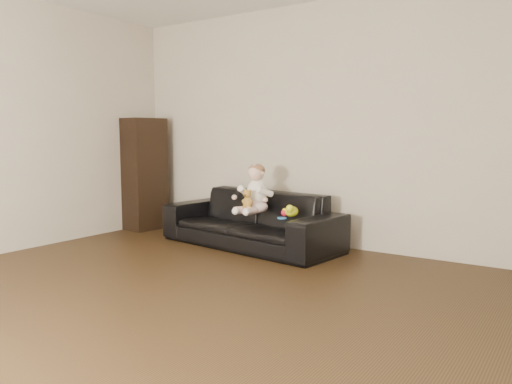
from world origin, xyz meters
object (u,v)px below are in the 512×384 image
Objects in this scene: baby at (255,192)px; teddy_bear at (248,199)px; toy_green at (292,211)px; cabinet at (145,174)px; toy_blue_disc at (282,218)px; toy_rattle at (284,213)px; sofa at (250,219)px.

teddy_bear is at bearing -81.48° from baby.
cabinet is at bearing 174.78° from toy_green.
baby reaches higher than toy_blue_disc.
teddy_bear is at bearing -179.03° from toy_blue_disc.
toy_green is (0.43, 0.00, -0.17)m from baby.
toy_rattle is (2.20, -0.22, -0.28)m from cabinet.
baby is 0.17m from teddy_bear.
sofa is at bearing 122.63° from teddy_bear.
toy_rattle is (0.35, 0.14, -0.13)m from teddy_bear.
teddy_bear reaches higher than sofa.
teddy_bear is 1.27× the size of toy_green.
baby reaches higher than toy_rattle.
cabinet is 1.85m from baby.
teddy_bear is at bearing -157.54° from toy_rattle.
sofa is 0.62m from toy_blue_disc.
toy_blue_disc is (0.55, -0.26, 0.10)m from sofa.
cabinet is 2.23m from toy_rattle.
toy_green is 0.08m from toy_rattle.
baby is 0.47m from toy_green.
cabinet reaches higher than toy_blue_disc.
toy_green reaches higher than toy_blue_disc.
teddy_bear is 0.43m from toy_blue_disc.
toy_rattle is (0.50, -0.12, 0.13)m from sofa.
toy_green is (0.57, -0.11, 0.15)m from sofa.
toy_rattle is at bearing -169.10° from toy_green.
cabinet is 7.21× the size of teddy_bear.
toy_green is 2.23× the size of toy_rattle.
baby is at bearing -31.37° from sofa.
toy_rattle is at bearing -6.20° from sofa.
teddy_bear reaches higher than toy_blue_disc.
toy_rattle is 0.15m from toy_blue_disc.
toy_green reaches higher than toy_rattle.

